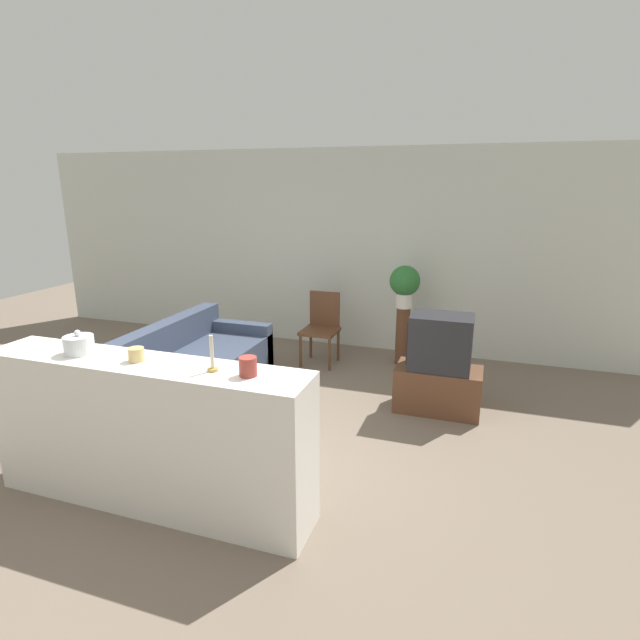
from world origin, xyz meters
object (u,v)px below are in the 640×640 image
Objects in this scene: television at (440,342)px; wooden_chair at (322,325)px; couch at (195,369)px; potted_plant at (405,283)px; decorative_bowl at (79,345)px.

television is 0.67× the size of wooden_chair.
couch is at bearing -124.52° from wooden_chair.
television reaches higher than couch.
potted_plant is (0.99, 0.27, 0.55)m from wooden_chair.
wooden_chair is at bearing -165.00° from potted_plant.
television is 1.86m from wooden_chair.
couch is 2.10× the size of wooden_chair.
decorative_bowl is at bearing -116.56° from potted_plant.
couch is 9.29× the size of decorative_bowl.
wooden_chair is (-1.56, 0.98, -0.23)m from television.
decorative_bowl is (-1.73, -3.45, 0.10)m from potted_plant.
couch is at bearing -139.42° from potted_plant.
potted_plant is (1.97, 1.69, 0.76)m from couch.
television is 3.21m from decorative_bowl.
potted_plant is 2.59× the size of decorative_bowl.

